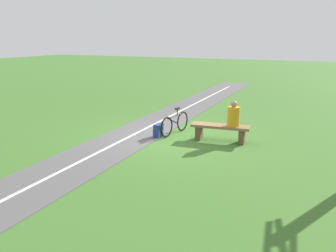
{
  "coord_description": "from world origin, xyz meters",
  "views": [
    {
      "loc": [
        -4.37,
        9.75,
        3.08
      ],
      "look_at": [
        -0.71,
        1.89,
        0.86
      ],
      "focal_mm": 37.39,
      "sensor_mm": 36.0,
      "label": 1
    }
  ],
  "objects": [
    {
      "name": "path_centre_line",
      "position": [
        1.16,
        4.0,
        0.02
      ],
      "size": [
        0.65,
        32.0,
        0.0
      ],
      "primitive_type": "cube",
      "rotation": [
        0.0,
        0.0,
        0.02
      ],
      "color": "silver",
      "rests_on": "paved_path"
    },
    {
      "name": "backpack",
      "position": [
        0.39,
        0.24,
        0.21
      ],
      "size": [
        0.23,
        0.35,
        0.43
      ],
      "rotation": [
        0.0,
        0.0,
        4.71
      ],
      "color": "navy",
      "rests_on": "ground_plane"
    },
    {
      "name": "person_seated",
      "position": [
        -1.88,
        -0.21,
        0.82
      ],
      "size": [
        0.41,
        0.41,
        0.76
      ],
      "rotation": [
        0.0,
        0.0,
        0.1
      ],
      "color": "orange",
      "rests_on": "bench"
    },
    {
      "name": "ground_plane",
      "position": [
        0.0,
        0.0,
        0.0
      ],
      "size": [
        80.0,
        80.0,
        0.0
      ],
      "primitive_type": "plane",
      "color": "#3D6B28"
    },
    {
      "name": "paved_path",
      "position": [
        1.16,
        4.0,
        0.01
      ],
      "size": [
        2.47,
        36.03,
        0.02
      ],
      "primitive_type": "cube",
      "rotation": [
        0.0,
        0.0,
        0.02
      ],
      "color": "#565454",
      "rests_on": "ground_plane"
    },
    {
      "name": "bench",
      "position": [
        -1.5,
        -0.17,
        0.35
      ],
      "size": [
        1.78,
        0.65,
        0.51
      ],
      "rotation": [
        0.0,
        0.0,
        0.1
      ],
      "color": "brown",
      "rests_on": "ground_plane"
    },
    {
      "name": "bicycle",
      "position": [
        0.08,
        -0.34,
        0.35
      ],
      "size": [
        0.28,
        1.61,
        0.84
      ],
      "rotation": [
        0.0,
        0.0,
        1.42
      ],
      "color": "black",
      "rests_on": "ground_plane"
    }
  ]
}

